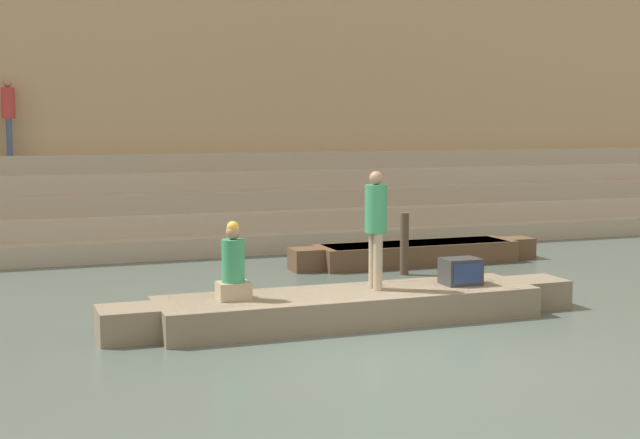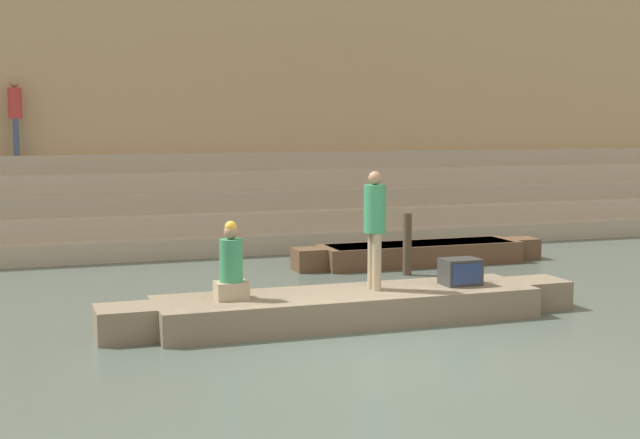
# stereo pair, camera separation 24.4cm
# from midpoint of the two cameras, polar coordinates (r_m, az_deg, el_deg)

# --- Properties ---
(ground_plane) EXTENTS (120.00, 120.00, 0.00)m
(ground_plane) POSITION_cam_midpoint_polar(r_m,az_deg,el_deg) (10.89, 4.49, -8.69)
(ground_plane) COLOR #47544C
(ghat_steps) EXTENTS (36.00, 2.93, 2.06)m
(ghat_steps) POSITION_cam_midpoint_polar(r_m,az_deg,el_deg) (20.26, -7.43, 0.45)
(ghat_steps) COLOR tan
(ghat_steps) RESTS_ON ground
(back_wall) EXTENTS (34.20, 1.28, 8.20)m
(back_wall) POSITION_cam_midpoint_polar(r_m,az_deg,el_deg) (21.82, -8.53, 9.58)
(back_wall) COLOR tan
(back_wall) RESTS_ON ground
(rowboat_main) EXTENTS (6.94, 1.47, 0.42)m
(rowboat_main) POSITION_cam_midpoint_polar(r_m,az_deg,el_deg) (12.60, 1.32, -5.54)
(rowboat_main) COLOR #756651
(rowboat_main) RESTS_ON ground
(person_standing) EXTENTS (0.31, 0.31, 1.69)m
(person_standing) POSITION_cam_midpoint_polar(r_m,az_deg,el_deg) (12.63, 3.04, -0.10)
(person_standing) COLOR gray
(person_standing) RESTS_ON rowboat_main
(person_rowing) EXTENTS (0.44, 0.34, 1.06)m
(person_rowing) POSITION_cam_midpoint_polar(r_m,az_deg,el_deg) (12.03, -6.15, -3.08)
(person_rowing) COLOR gray
(person_rowing) RESTS_ON rowboat_main
(tv_set) EXTENTS (0.55, 0.43, 0.39)m
(tv_set) POSITION_cam_midpoint_polar(r_m,az_deg,el_deg) (13.24, 8.47, -3.30)
(tv_set) COLOR #2D2D2D
(tv_set) RESTS_ON rowboat_main
(moored_boat_shore) EXTENTS (5.17, 1.03, 0.42)m
(moored_boat_shore) POSITION_cam_midpoint_polar(r_m,az_deg,el_deg) (17.67, 5.79, -2.13)
(moored_boat_shore) COLOR brown
(moored_boat_shore) RESTS_ON ground
(mooring_post) EXTENTS (0.16, 0.16, 1.15)m
(mooring_post) POSITION_cam_midpoint_polar(r_m,az_deg,el_deg) (16.38, 5.00, -1.56)
(mooring_post) COLOR #473828
(mooring_post) RESTS_ON ground
(person_on_steps) EXTENTS (0.29, 0.29, 1.65)m
(person_on_steps) POSITION_cam_midpoint_polar(r_m,az_deg,el_deg) (20.45, -19.65, 6.57)
(person_on_steps) COLOR #3D4C75
(person_on_steps) RESTS_ON ghat_steps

